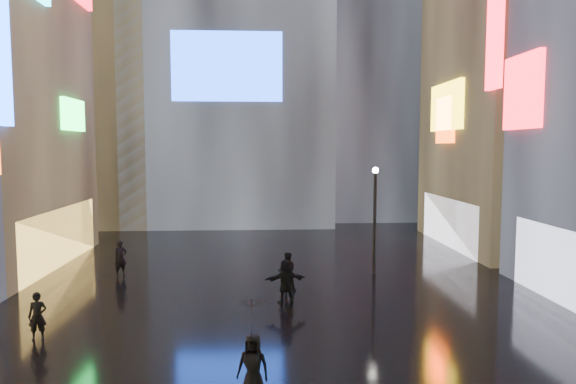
{
  "coord_description": "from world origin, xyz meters",
  "views": [
    {
      "loc": [
        -0.75,
        -1.02,
        6.13
      ],
      "look_at": [
        0.0,
        12.0,
        5.0
      ],
      "focal_mm": 32.0,
      "sensor_mm": 36.0,
      "label": 1
    }
  ],
  "objects": [
    {
      "name": "umbrella_2",
      "position": [
        -0.91,
        11.1,
        2.06
      ],
      "size": [
        1.32,
        1.31,
        0.89
      ],
      "primitive_type": "imported",
      "rotation": [
        0.0,
        0.0,
        2.02
      ],
      "color": "black",
      "rests_on": "pedestrian_4"
    },
    {
      "name": "pedestrian_7",
      "position": [
        0.45,
        20.57,
        0.83
      ],
      "size": [
        0.86,
        0.7,
        1.66
      ],
      "primitive_type": "imported",
      "rotation": [
        0.0,
        0.0,
        3.23
      ],
      "color": "black",
      "rests_on": "ground"
    },
    {
      "name": "pedestrian_5",
      "position": [
        0.32,
        18.77,
        0.89
      ],
      "size": [
        1.71,
        0.79,
        1.78
      ],
      "primitive_type": "imported",
      "rotation": [
        0.0,
        0.0,
        3.31
      ],
      "color": "black",
      "rests_on": "ground"
    },
    {
      "name": "pedestrian_4",
      "position": [
        -0.91,
        11.1,
        0.81
      ],
      "size": [
        0.9,
        0.71,
        1.62
      ],
      "primitive_type": "imported",
      "rotation": [
        0.0,
        0.0,
        -0.28
      ],
      "color": "black",
      "rests_on": "ground"
    },
    {
      "name": "tower_flank_left",
      "position": [
        -14.0,
        42.0,
        13.0
      ],
      "size": [
        10.0,
        10.0,
        26.0
      ],
      "primitive_type": "cube",
      "color": "black",
      "rests_on": "ground"
    },
    {
      "name": "lamp_far",
      "position": [
        4.85,
        23.25,
        2.94
      ],
      "size": [
        0.3,
        0.3,
        5.2
      ],
      "color": "black",
      "rests_on": "ground"
    },
    {
      "name": "building_right_far",
      "position": [
        15.98,
        30.0,
        13.98
      ],
      "size": [
        10.28,
        12.0,
        28.0
      ],
      "color": "black",
      "rests_on": "ground"
    },
    {
      "name": "ground",
      "position": [
        0.0,
        20.0,
        0.0
      ],
      "size": [
        140.0,
        140.0,
        0.0
      ],
      "primitive_type": "plane",
      "color": "black",
      "rests_on": "ground"
    },
    {
      "name": "pedestrian_6",
      "position": [
        -7.81,
        15.33,
        0.77
      ],
      "size": [
        0.62,
        0.46,
        1.54
      ],
      "primitive_type": "imported",
      "rotation": [
        0.0,
        0.0,
        0.18
      ],
      "color": "black",
      "rests_on": "ground"
    },
    {
      "name": "pedestrian_8",
      "position": [
        -7.36,
        23.51,
        0.86
      ],
      "size": [
        0.74,
        0.72,
        1.72
      ],
      "primitive_type": "imported",
      "rotation": [
        0.0,
        0.0,
        0.71
      ],
      "color": "black",
      "rests_on": "ground"
    },
    {
      "name": "tower_flank_right",
      "position": [
        9.0,
        46.0,
        17.0
      ],
      "size": [
        12.0,
        12.0,
        34.0
      ],
      "primitive_type": "cube",
      "color": "black",
      "rests_on": "ground"
    }
  ]
}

